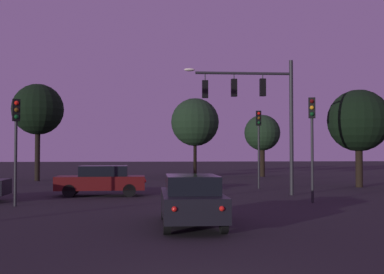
# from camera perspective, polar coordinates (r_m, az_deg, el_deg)

# --- Properties ---
(ground_plane) EXTENTS (168.00, 168.00, 0.00)m
(ground_plane) POSITION_cam_1_polar(r_m,az_deg,el_deg) (31.61, -4.26, -5.80)
(ground_plane) COLOR black
(ground_plane) RESTS_ON ground
(traffic_signal_mast_arm) EXTENTS (5.65, 0.45, 6.96)m
(traffic_signal_mast_arm) POSITION_cam_1_polar(r_m,az_deg,el_deg) (25.16, 7.82, 4.10)
(traffic_signal_mast_arm) COLOR #232326
(traffic_signal_mast_arm) RESTS_ON ground
(traffic_light_corner_left) EXTENTS (0.32, 0.36, 4.74)m
(traffic_light_corner_left) POSITION_cam_1_polar(r_m,az_deg,el_deg) (29.75, 7.86, 0.38)
(traffic_light_corner_left) COLOR #232326
(traffic_light_corner_left) RESTS_ON ground
(traffic_light_corner_right) EXTENTS (0.36, 0.39, 4.38)m
(traffic_light_corner_right) POSITION_cam_1_polar(r_m,az_deg,el_deg) (21.04, -20.02, 0.75)
(traffic_light_corner_right) COLOR #232326
(traffic_light_corner_right) RESTS_ON ground
(traffic_light_median) EXTENTS (0.36, 0.38, 4.60)m
(traffic_light_median) POSITION_cam_1_polar(r_m,az_deg,el_deg) (21.81, 13.96, 0.99)
(traffic_light_median) COLOR #232326
(traffic_light_median) RESTS_ON ground
(car_nearside_lane) EXTENTS (1.82, 4.47, 1.52)m
(car_nearside_lane) POSITION_cam_1_polar(r_m,az_deg,el_deg) (14.57, -0.07, -7.35)
(car_nearside_lane) COLOR black
(car_nearside_lane) RESTS_ON ground
(car_crossing_right) EXTENTS (4.51, 1.85, 1.52)m
(car_crossing_right) POSITION_cam_1_polar(r_m,az_deg,el_deg) (24.99, -10.62, -5.01)
(car_crossing_right) COLOR #4C0F0F
(car_crossing_right) RESTS_ON ground
(tree_left_far) EXTENTS (3.92, 3.92, 6.18)m
(tree_left_far) POSITION_cam_1_polar(r_m,az_deg,el_deg) (32.41, 19.03, 1.81)
(tree_left_far) COLOR black
(tree_left_far) RESTS_ON ground
(tree_center_horizon) EXTENTS (3.94, 3.94, 7.50)m
(tree_center_horizon) POSITION_cam_1_polar(r_m,az_deg,el_deg) (39.30, -17.70, 3.08)
(tree_center_horizon) COLOR black
(tree_center_horizon) RESTS_ON ground
(tree_right_cluster) EXTENTS (4.30, 4.30, 7.06)m
(tree_right_cluster) POSITION_cam_1_polar(r_m,az_deg,el_deg) (43.33, 0.36, 1.75)
(tree_right_cluster) COLOR black
(tree_right_cluster) RESTS_ON ground
(tree_lot_edge) EXTENTS (3.26, 3.26, 5.62)m
(tree_lot_edge) POSITION_cam_1_polar(r_m,az_deg,el_deg) (44.49, 8.27, 0.45)
(tree_lot_edge) COLOR black
(tree_lot_edge) RESTS_ON ground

